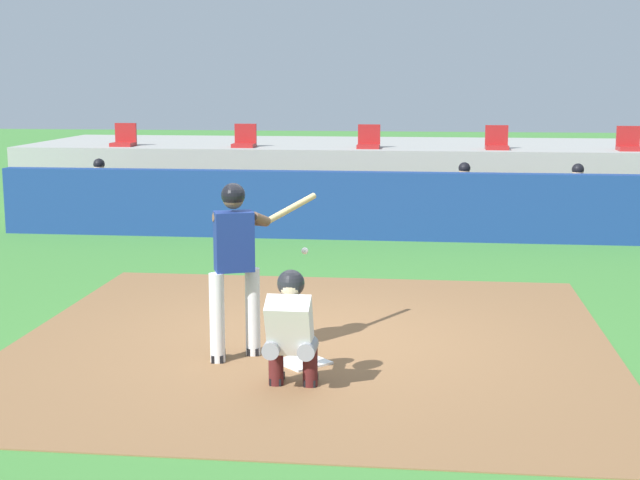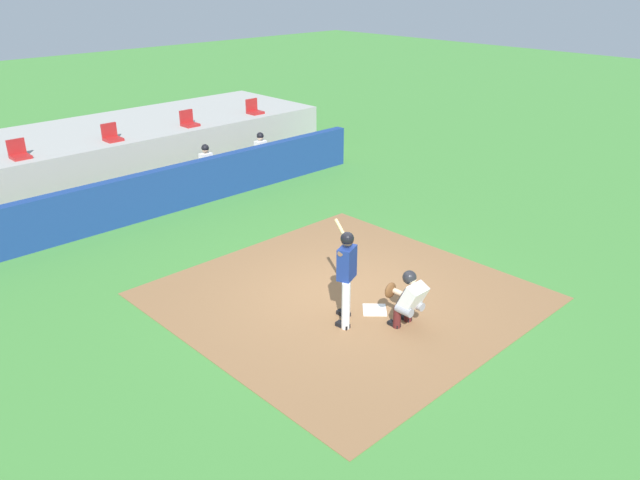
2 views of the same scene
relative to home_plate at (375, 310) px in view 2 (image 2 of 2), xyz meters
The scene contains 14 objects.
ground_plane 0.80m from the home_plate, 90.00° to the left, with size 80.00×80.00×0.00m, color #428438.
dirt_infield 0.80m from the home_plate, 90.00° to the left, with size 6.40×6.40×0.01m, color olive.
home_plate is the anchor object (origin of this frame).
batter_at_plate 1.23m from the home_plate, behind, with size 0.95×1.19×1.80m.
catcher_crouched 0.96m from the home_plate, 90.50° to the right, with size 0.48×1.88×1.13m.
dugout_wall 7.32m from the home_plate, 90.00° to the left, with size 13.00×0.30×1.20m, color navy.
dugout_bench 8.30m from the home_plate, 90.00° to the left, with size 11.80×0.44×0.45m, color olive.
dugout_player_1 8.39m from the home_plate, 76.95° to the left, with size 0.49×0.70×1.30m.
dugout_player_2 9.06m from the home_plate, 64.27° to the left, with size 0.49×0.70×1.30m.
stands_platform 11.72m from the home_plate, 90.00° to the left, with size 15.00×4.40×1.40m, color #9E9E99.
stadium_seat_1 10.61m from the home_plate, 104.33° to the left, with size 0.46×0.46×0.48m.
stadium_seat_2 10.29m from the home_plate, 90.00° to the left, with size 0.46×0.46×0.48m.
stadium_seat_3 10.61m from the home_plate, 75.67° to the left, with size 0.46×0.46×0.48m.
stadium_seat_4 11.53m from the home_plate, 62.94° to the left, with size 0.46×0.46×0.48m.
Camera 2 is at (-7.90, -7.53, 6.01)m, focal length 35.07 mm.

